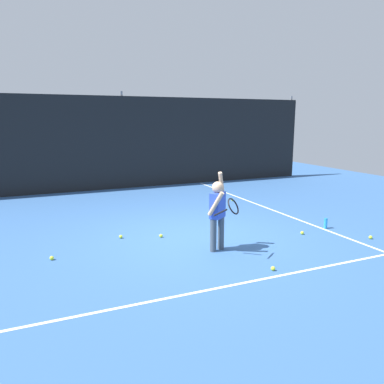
% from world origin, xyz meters
% --- Properties ---
extents(ground_plane, '(20.00, 20.00, 0.00)m').
position_xyz_m(ground_plane, '(0.00, 0.00, 0.00)').
color(ground_plane, '#335B93').
extents(court_line_baseline, '(9.00, 0.05, 0.00)m').
position_xyz_m(court_line_baseline, '(0.00, -2.11, 0.00)').
color(court_line_baseline, white).
rests_on(court_line_baseline, ground).
extents(court_line_sideline, '(0.05, 9.00, 0.00)m').
position_xyz_m(court_line_sideline, '(2.67, 1.00, 0.00)').
color(court_line_sideline, white).
rests_on(court_line_sideline, ground).
extents(back_fence_windscreen, '(13.47, 0.08, 2.94)m').
position_xyz_m(back_fence_windscreen, '(0.00, 5.66, 1.47)').
color(back_fence_windscreen, black).
rests_on(back_fence_windscreen, ground).
extents(fence_post_1, '(0.09, 0.09, 3.09)m').
position_xyz_m(fence_post_1, '(0.00, 5.72, 1.54)').
color(fence_post_1, slate).
rests_on(fence_post_1, ground).
extents(fence_post_2, '(0.09, 0.09, 3.09)m').
position_xyz_m(fence_post_2, '(6.58, 5.72, 1.54)').
color(fence_post_2, slate).
rests_on(fence_post_2, ground).
extents(tennis_player, '(0.48, 0.86, 1.35)m').
position_xyz_m(tennis_player, '(0.09, -0.80, 0.73)').
color(tennis_player, '#3F4C59').
rests_on(tennis_player, ground).
extents(water_bottle, '(0.07, 0.07, 0.22)m').
position_xyz_m(water_bottle, '(2.74, -0.53, 0.11)').
color(water_bottle, '#268CD8').
rests_on(water_bottle, ground).
extents(tennis_ball_0, '(0.07, 0.07, 0.07)m').
position_xyz_m(tennis_ball_0, '(-2.57, -0.14, 0.03)').
color(tennis_ball_0, '#CCE033').
rests_on(tennis_ball_0, ground).
extents(tennis_ball_1, '(0.07, 0.07, 0.07)m').
position_xyz_m(tennis_ball_1, '(-0.58, 0.26, 0.03)').
color(tennis_ball_1, '#CCE033').
rests_on(tennis_ball_1, ground).
extents(tennis_ball_2, '(0.07, 0.07, 0.07)m').
position_xyz_m(tennis_ball_2, '(-1.30, 0.52, 0.03)').
color(tennis_ball_2, '#CCE033').
rests_on(tennis_ball_2, ground).
extents(tennis_ball_3, '(0.07, 0.07, 0.07)m').
position_xyz_m(tennis_ball_3, '(2.26, 2.52, 0.03)').
color(tennis_ball_3, '#CCE033').
rests_on(tennis_ball_3, ground).
extents(tennis_ball_4, '(0.07, 0.07, 0.07)m').
position_xyz_m(tennis_ball_4, '(2.03, -0.66, 0.03)').
color(tennis_ball_4, '#CCE033').
rests_on(tennis_ball_4, ground).
extents(tennis_ball_5, '(0.07, 0.07, 0.07)m').
position_xyz_m(tennis_ball_5, '(0.45, -1.91, 0.03)').
color(tennis_ball_5, '#CCE033').
rests_on(tennis_ball_5, ground).
extents(tennis_ball_7, '(0.07, 0.07, 0.07)m').
position_xyz_m(tennis_ball_7, '(3.03, -1.40, 0.03)').
color(tennis_ball_7, '#CCE033').
rests_on(tennis_ball_7, ground).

